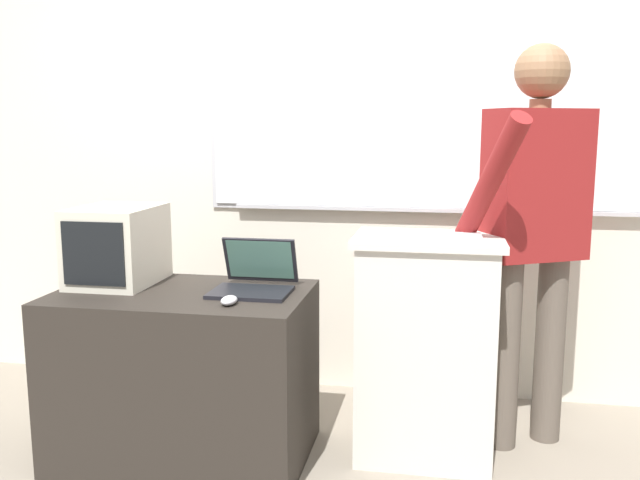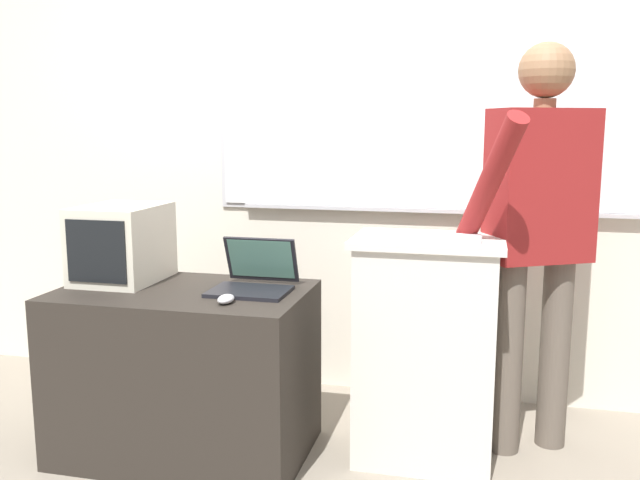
# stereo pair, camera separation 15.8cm
# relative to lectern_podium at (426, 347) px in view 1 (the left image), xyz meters

# --- Properties ---
(back_wall) EXTENTS (6.40, 0.17, 2.79)m
(back_wall) POSITION_rel_lectern_podium_xyz_m (-0.44, 0.76, 0.91)
(back_wall) COLOR beige
(back_wall) RESTS_ON ground_plane
(lectern_podium) EXTENTS (0.62, 0.44, 0.96)m
(lectern_podium) POSITION_rel_lectern_podium_xyz_m (0.00, 0.00, 0.00)
(lectern_podium) COLOR beige
(lectern_podium) RESTS_ON ground_plane
(side_desk) EXTENTS (1.06, 0.65, 0.73)m
(side_desk) POSITION_rel_lectern_podium_xyz_m (-1.01, -0.20, -0.12)
(side_desk) COLOR #28231E
(side_desk) RESTS_ON ground_plane
(person_presenter) EXTENTS (0.60, 0.71, 1.76)m
(person_presenter) POSITION_rel_lectern_podium_xyz_m (0.44, 0.19, 0.54)
(person_presenter) COLOR brown
(person_presenter) RESTS_ON ground_plane
(laptop) EXTENTS (0.32, 0.32, 0.21)m
(laptop) POSITION_rel_lectern_podium_xyz_m (-0.72, -0.12, 0.30)
(laptop) COLOR black
(laptop) RESTS_ON side_desk
(wireless_keyboard) EXTENTS (0.38, 0.14, 0.02)m
(wireless_keyboard) POSITION_rel_lectern_podium_xyz_m (0.02, -0.05, 0.49)
(wireless_keyboard) COLOR silver
(wireless_keyboard) RESTS_ON lectern_podium
(computer_mouse_by_laptop) EXTENTS (0.06, 0.10, 0.03)m
(computer_mouse_by_laptop) POSITION_rel_lectern_podium_xyz_m (-0.75, -0.37, 0.26)
(computer_mouse_by_laptop) COLOR #BCBCC1
(computer_mouse_by_laptop) RESTS_ON side_desk
(crt_monitor) EXTENTS (0.33, 0.42, 0.34)m
(crt_monitor) POSITION_rel_lectern_podium_xyz_m (-1.35, -0.10, 0.42)
(crt_monitor) COLOR beige
(crt_monitor) RESTS_ON side_desk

